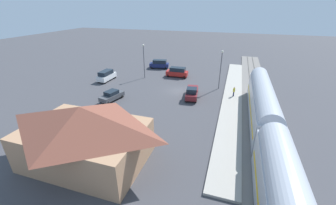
{
  "coord_description": "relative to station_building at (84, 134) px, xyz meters",
  "views": [
    {
      "loc": [
        -9.53,
        36.5,
        15.11
      ],
      "look_at": [
        -0.29,
        7.61,
        1.0
      ],
      "focal_mm": 22.47,
      "sensor_mm": 36.0,
      "label": 1
    }
  ],
  "objects": [
    {
      "name": "light_pole_near_platform",
      "position": [
        -11.2,
        -25.76,
        1.46
      ],
      "size": [
        0.44,
        0.44,
        7.5
      ],
      "color": "#515156",
      "rests_on": "ground"
    },
    {
      "name": "suv_white",
      "position": [
        12.7,
        -23.33,
        -2.13
      ],
      "size": [
        2.04,
        4.93,
        2.22
      ],
      "color": "white",
      "rests_on": "ground"
    },
    {
      "name": "pickup_maroon",
      "position": [
        -7.04,
        -19.75,
        -2.26
      ],
      "size": [
        2.67,
        5.62,
        2.14
      ],
      "color": "maroon",
      "rests_on": "ground"
    },
    {
      "name": "light_pole_lot_center",
      "position": [
        5.52,
        -27.62,
        1.44
      ],
      "size": [
        0.44,
        0.44,
        7.47
      ],
      "color": "#515156",
      "rests_on": "ground"
    },
    {
      "name": "station_building",
      "position": [
        0.0,
        0.0,
        0.0
      ],
      "size": [
        12.74,
        8.8,
        6.33
      ],
      "color": "tan",
      "rests_on": "ground"
    },
    {
      "name": "sedan_charcoal",
      "position": [
        5.95,
        -14.43,
        -2.4
      ],
      "size": [
        2.78,
        4.79,
        1.74
      ],
      "color": "#47494F",
      "rests_on": "ground"
    },
    {
      "name": "railway_track",
      "position": [
        -18.0,
        -22.0,
        -3.19
      ],
      "size": [
        4.8,
        70.0,
        0.3
      ],
      "color": "slate",
      "rests_on": "ground"
    },
    {
      "name": "ground_plane",
      "position": [
        -4.0,
        -22.0,
        -3.28
      ],
      "size": [
        200.0,
        200.0,
        0.0
      ],
      "primitive_type": "plane",
      "color": "#424247"
    },
    {
      "name": "platform",
      "position": [
        -14.0,
        -22.0,
        -3.13
      ],
      "size": [
        3.2,
        46.0,
        0.3
      ],
      "color": "#A8A399",
      "rests_on": "ground"
    },
    {
      "name": "suv_navy",
      "position": [
        5.02,
        -36.16,
        -2.13
      ],
      "size": [
        5.17,
        3.03,
        2.22
      ],
      "color": "navy",
      "rests_on": "ground"
    },
    {
      "name": "pedestrian_on_platform",
      "position": [
        -14.13,
        -21.97,
        -2.0
      ],
      "size": [
        0.36,
        0.36,
        1.71
      ],
      "color": "#23284C",
      "rests_on": "platform"
    },
    {
      "name": "suv_red",
      "position": [
        -1.35,
        -30.56,
        -2.13
      ],
      "size": [
        4.95,
        2.51,
        2.22
      ],
      "color": "red",
      "rests_on": "ground"
    }
  ]
}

